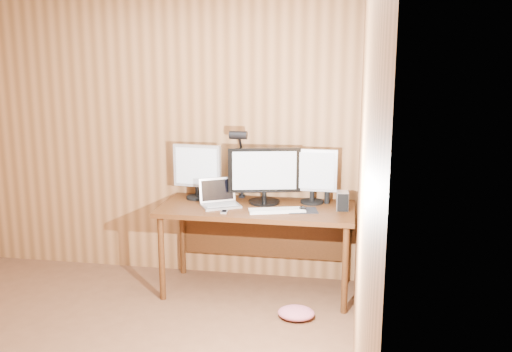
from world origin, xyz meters
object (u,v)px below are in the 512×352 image
(monitor_center, at_px, (264,174))
(monitor_left, at_px, (197,170))
(laptop, at_px, (219,199))
(hard_drive, at_px, (342,201))
(phone, at_px, (224,212))
(speaker, at_px, (327,197))
(desk_lamp, at_px, (240,154))
(desk, at_px, (258,218))
(keyboard, at_px, (277,210))
(monitor_right, at_px, (312,174))
(mouse, at_px, (303,208))

(monitor_center, relative_size, monitor_left, 1.27)
(laptop, relative_size, hard_drive, 2.57)
(phone, relative_size, speaker, 0.89)
(desk_lamp, bearing_deg, phone, -89.50)
(monitor_left, bearing_deg, desk, -4.80)
(laptop, relative_size, speaker, 3.48)
(keyboard, height_order, phone, keyboard)
(monitor_center, distance_m, laptop, 0.43)
(monitor_right, xyz_separation_m, phone, (-0.67, -0.41, -0.24))
(hard_drive, xyz_separation_m, phone, (-0.93, -0.24, -0.07))
(laptop, relative_size, desk_lamp, 0.59)
(monitor_left, distance_m, desk_lamp, 0.40)
(laptop, relative_size, keyboard, 0.81)
(monitor_left, relative_size, laptop, 1.24)
(monitor_center, bearing_deg, keyboard, -72.64)
(desk, xyz_separation_m, monitor_right, (0.44, 0.12, 0.37))
(desk, height_order, keyboard, keyboard)
(monitor_center, bearing_deg, phone, -141.20)
(monitor_center, distance_m, mouse, 0.45)
(keyboard, relative_size, desk_lamp, 0.72)
(keyboard, relative_size, mouse, 4.60)
(laptop, distance_m, keyboard, 0.51)
(hard_drive, height_order, desk_lamp, desk_lamp)
(phone, bearing_deg, monitor_center, 47.00)
(monitor_left, distance_m, laptop, 0.36)
(monitor_center, distance_m, phone, 0.50)
(phone, distance_m, desk_lamp, 0.57)
(monitor_center, relative_size, desk_lamp, 0.93)
(monitor_center, bearing_deg, mouse, -40.67)
(monitor_right, distance_m, keyboard, 0.47)
(monitor_right, relative_size, desk_lamp, 0.71)
(mouse, xyz_separation_m, desk_lamp, (-0.56, 0.25, 0.38))
(monitor_center, height_order, monitor_right, monitor_center)
(desk_lamp, bearing_deg, keyboard, -34.04)
(monitor_center, xyz_separation_m, phone, (-0.27, -0.34, -0.24))
(laptop, xyz_separation_m, keyboard, (0.50, -0.11, -0.04))
(keyboard, distance_m, mouse, 0.21)
(monitor_center, xyz_separation_m, laptop, (-0.36, -0.14, -0.19))
(monitor_right, height_order, speaker, monitor_right)
(mouse, relative_size, speaker, 0.93)
(hard_drive, relative_size, phone, 1.52)
(monitor_center, bearing_deg, laptop, -172.05)
(monitor_left, relative_size, hard_drive, 3.18)
(speaker, bearing_deg, keyboard, -139.63)
(desk, xyz_separation_m, phone, (-0.23, -0.29, 0.13))
(monitor_center, distance_m, monitor_left, 0.60)
(mouse, bearing_deg, speaker, 48.70)
(monitor_left, bearing_deg, keyboard, -16.46)
(laptop, xyz_separation_m, desk_lamp, (0.14, 0.21, 0.35))
(phone, bearing_deg, speaker, 23.25)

